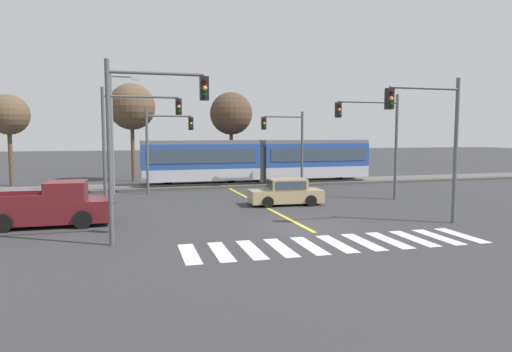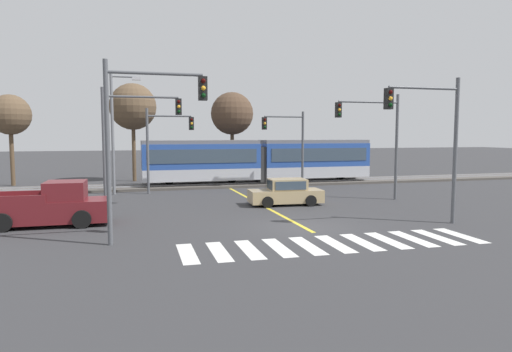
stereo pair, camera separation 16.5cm
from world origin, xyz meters
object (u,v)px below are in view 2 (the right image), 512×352
(traffic_light_far_right, at_px, (289,138))
(traffic_light_mid_left, at_px, (130,129))
(pickup_truck, at_px, (50,207))
(traffic_light_far_left, at_px, (164,138))
(traffic_light_mid_right, at_px, (377,131))
(light_rail_tram, at_px, (259,159))
(bare_tree_east, at_px, (232,114))
(sedan_crossing, at_px, (286,193))
(traffic_light_near_right, at_px, (434,129))
(traffic_light_near_left, at_px, (140,125))
(street_lamp_west, at_px, (115,126))
(bare_tree_west, at_px, (133,107))
(bare_tree_far_west, at_px, (10,115))

(traffic_light_far_right, bearing_deg, traffic_light_mid_left, -151.74)
(pickup_truck, relative_size, traffic_light_far_left, 0.93)
(traffic_light_mid_right, xyz_separation_m, traffic_light_far_right, (-3.20, 6.95, -0.50))
(light_rail_tram, bearing_deg, bare_tree_east, 108.43)
(sedan_crossing, xyz_separation_m, traffic_light_mid_left, (-8.60, 1.03, 3.65))
(traffic_light_mid_right, bearing_deg, traffic_light_far_right, 114.75)
(traffic_light_near_right, distance_m, traffic_light_near_left, 12.67)
(street_lamp_west, bearing_deg, traffic_light_near_left, -85.24)
(sedan_crossing, distance_m, bare_tree_west, 19.01)
(light_rail_tram, bearing_deg, pickup_truck, -135.53)
(traffic_light_far_left, height_order, bare_tree_west, bare_tree_west)
(sedan_crossing, relative_size, traffic_light_far_right, 0.75)
(sedan_crossing, distance_m, traffic_light_mid_left, 9.40)
(traffic_light_near_right, xyz_separation_m, bare_tree_far_west, (-21.95, 22.43, 1.24))
(light_rail_tram, bearing_deg, street_lamp_west, -164.24)
(light_rail_tram, height_order, bare_tree_far_west, bare_tree_far_west)
(pickup_truck, bearing_deg, light_rail_tram, 44.47)
(pickup_truck, relative_size, bare_tree_east, 0.70)
(traffic_light_near_left, bearing_deg, sedan_crossing, 41.48)
(traffic_light_far_left, distance_m, bare_tree_far_west, 13.89)
(traffic_light_far_left, bearing_deg, bare_tree_east, 48.81)
(bare_tree_west, bearing_deg, traffic_light_mid_right, -48.38)
(street_lamp_west, bearing_deg, pickup_truck, -104.46)
(traffic_light_near_right, bearing_deg, traffic_light_far_right, 96.44)
(light_rail_tram, bearing_deg, traffic_light_far_left, -156.40)
(bare_tree_far_west, bearing_deg, bare_tree_east, -1.85)
(light_rail_tram, relative_size, pickup_truck, 3.40)
(street_lamp_west, bearing_deg, traffic_light_far_right, -1.60)
(street_lamp_west, bearing_deg, traffic_light_far_left, -5.76)
(sedan_crossing, height_order, traffic_light_mid_right, traffic_light_mid_right)
(traffic_light_mid_right, relative_size, bare_tree_west, 0.78)
(pickup_truck, distance_m, traffic_light_mid_left, 6.32)
(traffic_light_mid_left, height_order, bare_tree_far_west, bare_tree_far_west)
(traffic_light_mid_right, xyz_separation_m, bare_tree_west, (-14.19, 15.98, 2.10))
(traffic_light_far_right, height_order, bare_tree_east, bare_tree_east)
(pickup_truck, distance_m, bare_tree_far_west, 19.36)
(light_rail_tram, relative_size, traffic_light_far_left, 3.17)
(pickup_truck, bearing_deg, traffic_light_far_left, 59.76)
(traffic_light_mid_left, bearing_deg, street_lamp_west, 98.10)
(traffic_light_far_right, bearing_deg, pickup_truck, -146.30)
(sedan_crossing, relative_size, bare_tree_far_west, 0.60)
(traffic_light_mid_left, relative_size, bare_tree_west, 0.78)
(bare_tree_far_west, bearing_deg, pickup_truck, -73.30)
(traffic_light_far_left, relative_size, bare_tree_east, 0.75)
(pickup_truck, height_order, traffic_light_far_left, traffic_light_far_left)
(traffic_light_near_right, distance_m, street_lamp_west, 20.27)
(traffic_light_near_right, distance_m, traffic_light_far_right, 14.51)
(pickup_truck, height_order, bare_tree_west, bare_tree_west)
(traffic_light_near_left, relative_size, bare_tree_west, 0.80)
(pickup_truck, height_order, bare_tree_east, bare_tree_east)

